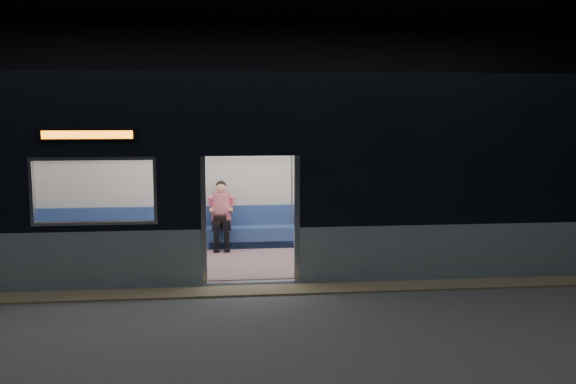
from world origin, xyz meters
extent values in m
cube|color=#47494C|center=(0.00, 0.00, -0.01)|extent=(24.00, 14.00, 0.01)
cube|color=black|center=(0.00, 6.98, 2.50)|extent=(24.00, 0.04, 5.00)
cube|color=black|center=(0.00, -6.98, 2.50)|extent=(24.00, 0.04, 5.00)
cube|color=#8C7F59|center=(0.00, 0.55, 0.01)|extent=(22.80, 0.50, 0.03)
cube|color=#8FA1AB|center=(4.85, 1.06, 0.45)|extent=(8.30, 0.12, 0.90)
cube|color=black|center=(4.85, 1.06, 2.05)|extent=(8.30, 0.12, 2.30)
cube|color=black|center=(0.00, 1.06, 2.62)|extent=(1.40, 0.12, 1.15)
cube|color=#B7BABC|center=(-0.74, 1.06, 1.02)|extent=(0.08, 0.14, 2.05)
cube|color=#B7BABC|center=(0.74, 1.06, 1.02)|extent=(0.08, 0.14, 2.05)
cube|color=black|center=(-2.45, 0.98, 2.39)|extent=(1.50, 0.04, 0.18)
cube|color=orange|center=(-2.45, 0.97, 2.39)|extent=(1.34, 0.03, 0.12)
cube|color=beige|center=(0.00, 3.94, 1.60)|extent=(18.00, 0.12, 3.20)
cube|color=black|center=(0.00, 2.50, 3.28)|extent=(18.00, 3.00, 0.15)
cube|color=#7E5B5E|center=(0.00, 2.50, 0.02)|extent=(17.76, 2.76, 0.04)
cube|color=beige|center=(0.00, 2.50, 2.35)|extent=(17.76, 2.76, 0.10)
cube|color=navy|center=(0.00, 3.62, 0.24)|extent=(11.00, 0.48, 0.41)
cube|color=navy|center=(0.00, 3.81, 0.65)|extent=(11.00, 0.10, 0.40)
cube|color=#7D5B5D|center=(-3.30, 1.41, 0.24)|extent=(4.40, 0.48, 0.41)
cube|color=#7D5B5D|center=(3.30, 1.41, 0.24)|extent=(4.40, 0.48, 0.41)
cylinder|color=silver|center=(-0.95, 1.37, 1.17)|extent=(0.04, 0.04, 2.26)
cylinder|color=silver|center=(-0.95, 3.63, 1.17)|extent=(0.04, 0.04, 2.26)
cylinder|color=silver|center=(0.95, 1.37, 1.17)|extent=(0.04, 0.04, 2.26)
cylinder|color=silver|center=(0.95, 3.63, 1.17)|extent=(0.04, 0.04, 2.26)
cylinder|color=silver|center=(0.00, 3.58, 1.95)|extent=(11.00, 0.03, 0.03)
cube|color=black|center=(-0.57, 3.40, 0.53)|extent=(0.16, 0.45, 0.15)
cube|color=black|center=(-0.37, 3.40, 0.53)|extent=(0.16, 0.45, 0.15)
cylinder|color=black|center=(-0.57, 3.20, 0.26)|extent=(0.11, 0.11, 0.43)
cylinder|color=black|center=(-0.37, 3.20, 0.26)|extent=(0.11, 0.11, 0.43)
cube|color=pink|center=(-0.47, 3.59, 0.55)|extent=(0.38, 0.21, 0.19)
cylinder|color=pink|center=(-0.47, 3.62, 0.88)|extent=(0.39, 0.39, 0.50)
sphere|color=tan|center=(-0.47, 3.60, 1.24)|extent=(0.20, 0.20, 0.20)
sphere|color=black|center=(-0.47, 3.64, 1.28)|extent=(0.21, 0.21, 0.21)
cube|color=black|center=(-0.50, 3.33, 0.67)|extent=(0.32, 0.30, 0.13)
cube|color=white|center=(5.00, 3.85, 1.45)|extent=(0.93, 0.03, 0.61)
camera|label=1|loc=(-0.42, -8.49, 2.70)|focal=38.00mm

